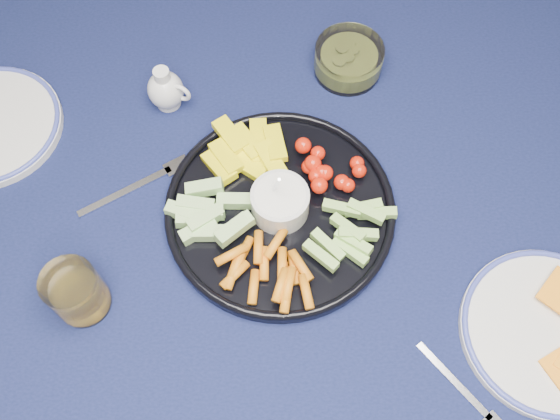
{
  "coord_description": "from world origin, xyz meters",
  "views": [
    {
      "loc": [
        0.02,
        -0.35,
        1.53
      ],
      "look_at": [
        0.03,
        0.03,
        0.76
      ],
      "focal_mm": 40.0,
      "sensor_mm": 36.0,
      "label": 1
    }
  ],
  "objects_px": {
    "creamer_pitcher": "(166,90)",
    "cheese_plate": "(549,331)",
    "crudite_platter": "(278,208)",
    "juice_tumbler": "(77,294)",
    "dining_table": "(262,260)",
    "pickle_bowl": "(348,60)"
  },
  "relations": [
    {
      "from": "dining_table",
      "to": "pickle_bowl",
      "type": "xyz_separation_m",
      "value": [
        0.14,
        0.29,
        0.11
      ]
    },
    {
      "from": "creamer_pitcher",
      "to": "pickle_bowl",
      "type": "xyz_separation_m",
      "value": [
        0.28,
        0.06,
        -0.01
      ]
    },
    {
      "from": "crudite_platter",
      "to": "juice_tumbler",
      "type": "relative_size",
      "value": 3.86
    },
    {
      "from": "crudite_platter",
      "to": "pickle_bowl",
      "type": "distance_m",
      "value": 0.28
    },
    {
      "from": "dining_table",
      "to": "juice_tumbler",
      "type": "distance_m",
      "value": 0.28
    },
    {
      "from": "dining_table",
      "to": "crudite_platter",
      "type": "bearing_deg",
      "value": 51.65
    },
    {
      "from": "creamer_pitcher",
      "to": "juice_tumbler",
      "type": "height_order",
      "value": "juice_tumbler"
    },
    {
      "from": "crudite_platter",
      "to": "creamer_pitcher",
      "type": "distance_m",
      "value": 0.26
    },
    {
      "from": "crudite_platter",
      "to": "juice_tumbler",
      "type": "distance_m",
      "value": 0.29
    },
    {
      "from": "crudite_platter",
      "to": "creamer_pitcher",
      "type": "height_order",
      "value": "crudite_platter"
    },
    {
      "from": "cheese_plate",
      "to": "juice_tumbler",
      "type": "xyz_separation_m",
      "value": [
        -0.6,
        0.06,
        0.02
      ]
    },
    {
      "from": "crudite_platter",
      "to": "creamer_pitcher",
      "type": "bearing_deg",
      "value": 129.76
    },
    {
      "from": "creamer_pitcher",
      "to": "juice_tumbler",
      "type": "distance_m",
      "value": 0.33
    },
    {
      "from": "dining_table",
      "to": "crudite_platter",
      "type": "height_order",
      "value": "crudite_platter"
    },
    {
      "from": "creamer_pitcher",
      "to": "pickle_bowl",
      "type": "relative_size",
      "value": 0.71
    },
    {
      "from": "creamer_pitcher",
      "to": "cheese_plate",
      "type": "bearing_deg",
      "value": -36.85
    },
    {
      "from": "pickle_bowl",
      "to": "cheese_plate",
      "type": "bearing_deg",
      "value": -62.74
    },
    {
      "from": "dining_table",
      "to": "juice_tumbler",
      "type": "height_order",
      "value": "juice_tumbler"
    },
    {
      "from": "juice_tumbler",
      "to": "pickle_bowl",
      "type": "bearing_deg",
      "value": 45.13
    },
    {
      "from": "dining_table",
      "to": "creamer_pitcher",
      "type": "distance_m",
      "value": 0.29
    },
    {
      "from": "dining_table",
      "to": "cheese_plate",
      "type": "bearing_deg",
      "value": -21.9
    },
    {
      "from": "dining_table",
      "to": "creamer_pitcher",
      "type": "bearing_deg",
      "value": 120.8
    }
  ]
}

